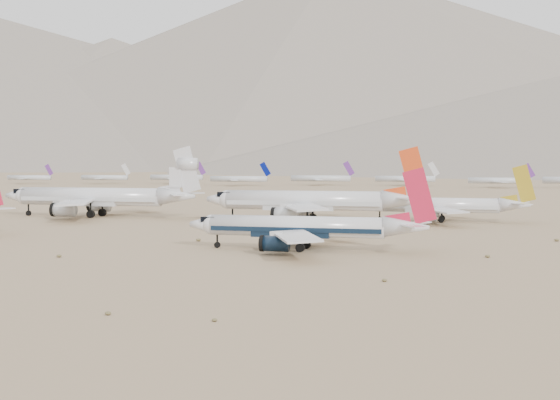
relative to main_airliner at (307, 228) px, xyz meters
name	(u,v)px	position (x,y,z in m)	size (l,w,h in m)	color
ground	(339,254)	(6.52, -4.32, -4.07)	(7000.00, 7000.00, 0.00)	#8C7051
main_airliner	(307,228)	(0.00, 0.00, 0.00)	(41.99, 41.02, 14.82)	silver
row2_gold_tail	(444,206)	(21.43, 69.82, 0.10)	(41.91, 40.98, 14.92)	silver
row2_orange_tail	(313,201)	(-10.93, 59.58, 1.36)	(54.28, 53.10, 19.36)	silver
row2_white_trijet	(101,197)	(-72.00, 64.18, 1.65)	(55.84, 54.57, 19.79)	silver
distant_storage_row	(390,179)	(-19.17, 334.97, 0.19)	(471.46, 61.48, 13.67)	silver
mountain_range	(495,80)	(76.70, 1643.69, 186.24)	(7354.00, 3024.00, 470.00)	slate
desert_scrub	(240,274)	(-2.64, -31.97, -3.78)	(261.14, 121.67, 0.63)	brown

